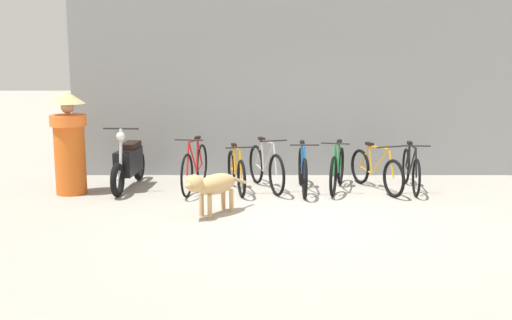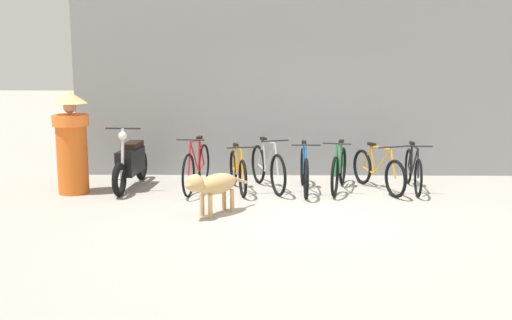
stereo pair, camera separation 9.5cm
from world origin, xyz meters
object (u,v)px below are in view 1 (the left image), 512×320
(bicycle_0, at_px, (196,168))
(bicycle_5, at_px, (377,171))
(bicycle_1, at_px, (237,171))
(stray_dog, at_px, (214,185))
(person_in_robes, at_px, (71,141))
(bicycle_2, at_px, (267,168))
(bicycle_3, at_px, (304,171))
(motorcycle, at_px, (130,163))
(bicycle_4, at_px, (338,170))
(bicycle_6, at_px, (412,170))

(bicycle_0, height_order, bicycle_5, bicycle_0)
(bicycle_1, bearing_deg, stray_dog, -22.23)
(bicycle_0, relative_size, person_in_robes, 1.02)
(bicycle_5, distance_m, stray_dog, 3.06)
(bicycle_0, relative_size, bicycle_2, 1.06)
(person_in_robes, bearing_deg, bicycle_2, 146.32)
(bicycle_1, distance_m, bicycle_3, 1.10)
(motorcycle, bearing_deg, bicycle_0, 85.73)
(motorcycle, xyz_separation_m, person_in_robes, (-0.86, -0.41, 0.44))
(motorcycle, height_order, person_in_robes, person_in_robes)
(bicycle_0, relative_size, bicycle_4, 1.09)
(bicycle_2, relative_size, bicycle_4, 1.03)
(bicycle_2, bearing_deg, person_in_robes, -103.09)
(bicycle_0, bearing_deg, bicycle_4, 98.71)
(bicycle_1, distance_m, person_in_robes, 2.75)
(bicycle_6, bearing_deg, stray_dog, -58.04)
(bicycle_0, xyz_separation_m, bicycle_3, (1.79, -0.07, -0.03))
(bicycle_4, bearing_deg, bicycle_0, -74.72)
(bicycle_4, bearing_deg, stray_dog, -36.08)
(bicycle_3, relative_size, bicycle_6, 1.02)
(bicycle_1, xyz_separation_m, bicycle_4, (1.69, 0.05, 0.02))
(bicycle_0, height_order, bicycle_6, bicycle_0)
(bicycle_0, distance_m, bicycle_6, 3.62)
(bicycle_1, relative_size, bicycle_5, 0.95)
(bicycle_2, bearing_deg, bicycle_4, 68.15)
(bicycle_1, height_order, bicycle_2, bicycle_2)
(stray_dog, bearing_deg, bicycle_5, 160.41)
(person_in_robes, bearing_deg, bicycle_1, 144.94)
(person_in_robes, bearing_deg, bicycle_0, 147.44)
(bicycle_0, height_order, bicycle_4, bicycle_0)
(bicycle_1, bearing_deg, bicycle_3, 76.35)
(bicycle_6, distance_m, motorcycle, 4.76)
(bicycle_2, height_order, motorcycle, motorcycle)
(bicycle_1, relative_size, motorcycle, 0.83)
(stray_dog, xyz_separation_m, person_in_robes, (-2.40, 1.34, 0.44))
(bicycle_3, relative_size, bicycle_5, 1.04)
(bicycle_1, distance_m, motorcycle, 1.84)
(bicycle_0, height_order, person_in_robes, person_in_robes)
(bicycle_1, distance_m, bicycle_4, 1.69)
(bicycle_6, relative_size, motorcycle, 0.89)
(bicycle_0, distance_m, bicycle_3, 1.80)
(bicycle_1, height_order, motorcycle, motorcycle)
(bicycle_2, xyz_separation_m, bicycle_3, (0.61, -0.15, -0.02))
(bicycle_1, height_order, bicycle_3, bicycle_3)
(bicycle_4, distance_m, bicycle_5, 0.65)
(bicycle_6, height_order, motorcycle, motorcycle)
(bicycle_3, xyz_separation_m, bicycle_6, (1.83, 0.12, -0.01))
(stray_dog, bearing_deg, bicycle_3, 176.70)
(bicycle_0, bearing_deg, bicycle_6, 99.08)
(person_in_robes, bearing_deg, stray_dog, 111.40)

